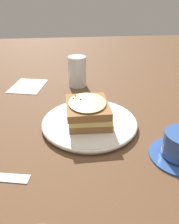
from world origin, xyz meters
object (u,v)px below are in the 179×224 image
Objects in this scene: sandwich at (89,111)px; napkin at (28,86)px; dinner_plate at (90,122)px; water_glass at (77,71)px.

napkin is at bearing 34.54° from sandwich.
dinner_plate is at bearing -93.24° from sandwich.
napkin is at bearing 86.42° from water_glass.
dinner_plate is 0.04m from sandwich.
water_glass reaches higher than sandwich.
dinner_plate is 2.31× the size of water_glass.
dinner_plate reaches higher than napkin.
dinner_plate is 0.35m from napkin.
water_glass is 0.80× the size of napkin.
dinner_plate is 1.84× the size of napkin.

